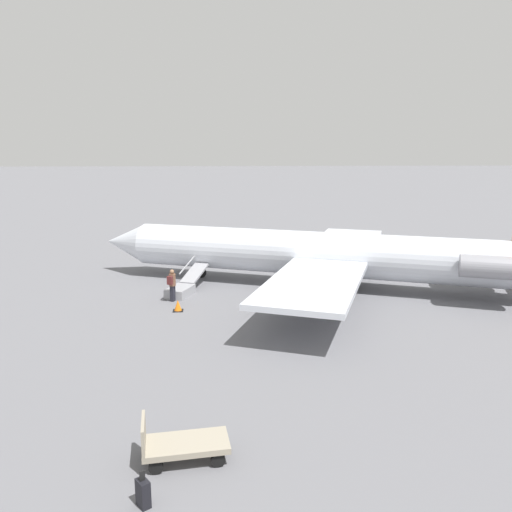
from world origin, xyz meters
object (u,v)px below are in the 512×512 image
Objects in this scene: boarding_stairs at (183,288)px; passenger at (172,283)px; suitcase at (143,493)px; airplane_main at (330,254)px; luggage_cart at (181,444)px.

passenger is (0.48, 1.38, 0.63)m from boarding_stairs.
passenger is 16.01m from suitcase.
luggage_cart is at bearing 87.19° from airplane_main.
boarding_stairs is at bearing 26.62° from airplane_main.
luggage_cart is at bearing -152.35° from passenger.
suitcase is at bearing -157.31° from boarding_stairs.
luggage_cart is (-0.87, 15.72, 0.09)m from boarding_stairs.
airplane_main is 15.78× the size of passenger.
airplane_main is 11.92× the size of luggage_cart.
boarding_stairs is at bearing 3.07° from passenger.
luggage_cart is at bearing -114.21° from suitcase.
passenger is at bearing -176.93° from boarding_stairs.
passenger is (9.01, 2.03, -1.03)m from airplane_main.
airplane_main is at bearing -121.16° from luggage_cart.
boarding_stairs is 1.60m from passenger.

